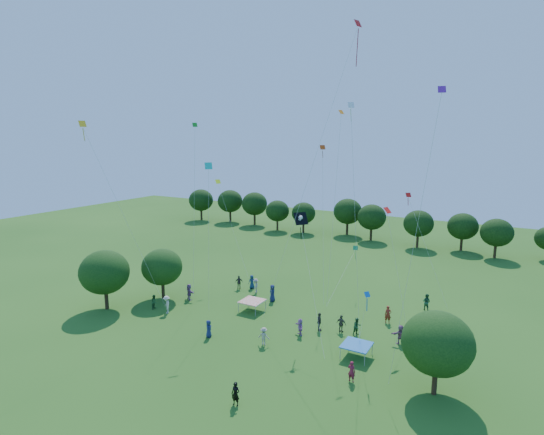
{
  "coord_description": "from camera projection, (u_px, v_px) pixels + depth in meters",
  "views": [
    {
      "loc": [
        16.81,
        -15.47,
        17.31
      ],
      "look_at": [
        0.0,
        14.0,
        11.0
      ],
      "focal_mm": 28.0,
      "sensor_mm": 36.0,
      "label": 1
    }
  ],
  "objects": [
    {
      "name": "small_kite_10",
      "position": [
        223.0,
        197.0,
        52.11
      ],
      "size": [
        6.24,
        2.78,
        11.04
      ],
      "color": "#E1FF16"
    },
    {
      "name": "tent_red_stripe",
      "position": [
        252.0,
        301.0,
        43.15
      ],
      "size": [
        2.2,
        2.2,
        1.1
      ],
      "color": "red",
      "rests_on": "ground"
    },
    {
      "name": "crowd_person_10",
      "position": [
        319.0,
        322.0,
        38.71
      ],
      "size": [
        0.89,
        1.09,
        1.7
      ],
      "primitive_type": "imported",
      "rotation": [
        0.0,
        0.0,
        2.09
      ],
      "color": "#3A342F",
      "rests_on": "ground"
    },
    {
      "name": "small_kite_6",
      "position": [
        353.0,
        172.0,
        32.44
      ],
      "size": [
        1.55,
        0.5,
        18.71
      ],
      "color": "white"
    },
    {
      "name": "crowd_person_16",
      "position": [
        239.0,
        282.0,
        49.47
      ],
      "size": [
        1.02,
        0.91,
        1.62
      ],
      "primitive_type": "imported",
      "rotation": [
        0.0,
        0.0,
        3.78
      ],
      "color": "#3D3531",
      "rests_on": "ground"
    },
    {
      "name": "crowd_person_1",
      "position": [
        438.0,
        321.0,
        38.95
      ],
      "size": [
        0.65,
        0.7,
        1.58
      ],
      "primitive_type": "imported",
      "rotation": [
        0.0,
        0.0,
        4.1
      ],
      "color": "#9E1C3E",
      "rests_on": "ground"
    },
    {
      "name": "crowd_person_3",
      "position": [
        256.0,
        286.0,
        48.37
      ],
      "size": [
        0.75,
        1.15,
        1.63
      ],
      "primitive_type": "imported",
      "rotation": [
        0.0,
        0.0,
        4.99
      ],
      "color": "#B49F90",
      "rests_on": "ground"
    },
    {
      "name": "small_kite_4",
      "position": [
        366.0,
        303.0,
        31.78
      ],
      "size": [
        1.4,
        2.63,
        4.88
      ],
      "color": "blue"
    },
    {
      "name": "red_high_kite",
      "position": [
        338.0,
        89.0,
        36.08
      ],
      "size": [
        6.5,
        5.72,
        25.82
      ],
      "color": "red"
    },
    {
      "name": "crowd_person_11",
      "position": [
        300.0,
        327.0,
        37.86
      ],
      "size": [
        1.38,
        1.37,
        1.53
      ],
      "primitive_type": "imported",
      "rotation": [
        0.0,
        0.0,
        5.51
      ],
      "color": "#AC65AD",
      "rests_on": "ground"
    },
    {
      "name": "crowd_person_0",
      "position": [
        252.0,
        282.0,
        49.66
      ],
      "size": [
        0.85,
        0.89,
        1.63
      ],
      "primitive_type": "imported",
      "rotation": [
        0.0,
        0.0,
        4.01
      ],
      "color": "navy",
      "rests_on": "ground"
    },
    {
      "name": "crowd_person_6",
      "position": [
        272.0,
        293.0,
        45.73
      ],
      "size": [
        0.82,
        1.03,
        1.85
      ],
      "primitive_type": "imported",
      "rotation": [
        0.0,
        0.0,
        5.13
      ],
      "color": "#1B2250",
      "rests_on": "ground"
    },
    {
      "name": "crowd_person_15",
      "position": [
        167.0,
        305.0,
        42.57
      ],
      "size": [
        1.26,
        1.17,
        1.82
      ],
      "primitive_type": "imported",
      "rotation": [
        0.0,
        0.0,
        5.59
      ],
      "color": "beige",
      "rests_on": "ground"
    },
    {
      "name": "small_kite_0",
      "position": [
        416.0,
        218.0,
        40.92
      ],
      "size": [
        4.67,
        0.71,
        10.87
      ],
      "color": "red"
    },
    {
      "name": "crowd_person_2",
      "position": [
        426.0,
        302.0,
        43.39
      ],
      "size": [
        0.93,
        0.64,
        1.73
      ],
      "primitive_type": "imported",
      "rotation": [
        0.0,
        0.0,
        2.92
      ],
      "color": "#235331",
      "rests_on": "ground"
    },
    {
      "name": "crowd_person_9",
      "position": [
        264.0,
        336.0,
        36.04
      ],
      "size": [
        1.07,
        0.59,
        1.56
      ],
      "primitive_type": "imported",
      "rotation": [
        0.0,
        0.0,
        3.28
      ],
      "color": "#AA9E88",
      "rests_on": "ground"
    },
    {
      "name": "crowd_person_7",
      "position": [
        388.0,
        315.0,
        40.28
      ],
      "size": [
        0.75,
        0.63,
        1.71
      ],
      "primitive_type": "imported",
      "rotation": [
        0.0,
        0.0,
        0.42
      ],
      "color": "maroon",
      "rests_on": "ground"
    },
    {
      "name": "pirate_kite",
      "position": [
        301.0,
        220.0,
        37.59
      ],
      "size": [
        5.86,
        7.15,
        9.54
      ],
      "color": "black"
    },
    {
      "name": "small_kite_3",
      "position": [
        352.0,
        257.0,
        46.29
      ],
      "size": [
        0.6,
        8.32,
        4.28
      ],
      "color": "#188642"
    },
    {
      "name": "near_tree_east",
      "position": [
        438.0,
        343.0,
        28.55
      ],
      "size": [
        4.79,
        4.79,
        5.91
      ],
      "color": "#422B19",
      "rests_on": "ground"
    },
    {
      "name": "small_kite_5",
      "position": [
        422.0,
        200.0,
        24.17
      ],
      "size": [
        2.52,
        1.72,
        18.76
      ],
      "color": "#721891"
    },
    {
      "name": "crowd_person_8",
      "position": [
        357.0,
        327.0,
        37.85
      ],
      "size": [
        0.81,
        0.89,
        1.6
      ],
      "primitive_type": "imported",
      "rotation": [
        0.0,
        0.0,
        0.95
      ],
      "color": "#204C28",
      "rests_on": "ground"
    },
    {
      "name": "man_in_black",
      "position": [
        236.0,
        394.0,
        27.82
      ],
      "size": [
        0.63,
        0.43,
        1.63
      ],
      "primitive_type": "imported",
      "rotation": [
        0.0,
        0.0,
        0.06
      ],
      "color": "black",
      "rests_on": "ground"
    },
    {
      "name": "crowd_person_5",
      "position": [
        189.0,
        292.0,
        46.18
      ],
      "size": [
        1.75,
        1.23,
        1.77
      ],
      "primitive_type": "imported",
      "rotation": [
        0.0,
        0.0,
        2.71
      ],
      "color": "#854F88",
      "rests_on": "ground"
    },
    {
      "name": "crowd_person_13",
      "position": [
        352.0,
        371.0,
        30.57
      ],
      "size": [
        0.63,
        0.44,
        1.58
      ],
      "primitive_type": "imported",
      "rotation": [
        0.0,
        0.0,
        3.03
      ],
      "color": "maroon",
      "rests_on": "ground"
    },
    {
      "name": "near_tree_west",
      "position": [
        104.0,
        272.0,
        43.12
      ],
      "size": [
        4.97,
        4.97,
        6.19
      ],
      "color": "#422B19",
      "rests_on": "ground"
    },
    {
      "name": "crowd_person_12",
      "position": [
        209.0,
        329.0,
        37.47
      ],
      "size": [
        0.7,
        0.88,
        1.57
      ],
      "primitive_type": "imported",
      "rotation": [
        0.0,
        0.0,
        2.0
      ],
      "color": "navy",
      "rests_on": "ground"
    },
    {
      "name": "small_kite_1",
      "position": [
        337.0,
        167.0,
        39.98
      ],
      "size": [
        0.5,
        2.27,
        18.66
      ],
      "color": "orange"
    },
    {
      "name": "small_kite_2",
      "position": [
        102.0,
        167.0,
        36.91
      ],
      "size": [
        4.22,
        4.95,
        17.53
      ],
      "color": "yellow"
    },
    {
      "name": "small_kite_11",
      "position": [
        194.0,
        174.0,
        42.34
      ],
      "size": [
        0.49,
        1.64,
        17.58
      ],
      "color": "#1A941D"
    },
    {
      "name": "small_kite_8",
      "position": [
        390.0,
        225.0,
        37.84
      ],
      "size": [
        2.84,
        1.86,
        9.97
      ],
      "color": "red"
    },
    {
      "name": "treeline",
      "position": [
        384.0,
        218.0,
        71.99
      ],
      "size": [
        88.01,
        8.77,
        6.77
      ],
      "color": "#422B19",
      "rests_on": "ground"
    },
    {
      "name": "small_kite_9",
      "position": [
        323.0,
        180.0,
        43.49
      ],
      "size": [
        2.75,
        4.93,
        15.38
      ],
      "color": "#DF420B"
    },
    {
      "name": "crowd_person_17",
      "position": [
        400.0,
        334.0,
        36.21
      ],
      "size": [
        1.56,
        1.46,
        1.69
      ],
      "primitive_type": "imported",
      "rotation": [
        0.0,
        0.0,
        3.86
      ],
      "color": "#8A5173",
      "rests_on": "ground"
    },
    {
      "name": "tent_blue",
      "position": [
        357.0,
        345.0,
        33.95
      ],
      "size": [
        2.2,
        2.2,
        1.1
      ],
      "color": "#1B64B2",
      "rests_on": "ground"
    },
    {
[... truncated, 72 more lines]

